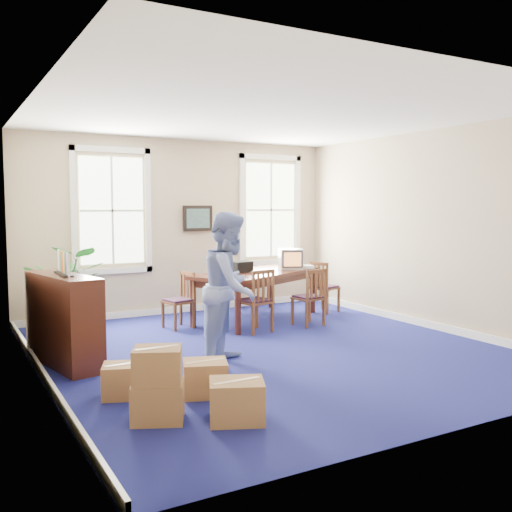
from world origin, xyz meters
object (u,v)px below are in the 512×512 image
credenza (63,318)px  conference_table (257,296)px  man (230,287)px  potted_plant (68,288)px  crt_tv (291,259)px  chair_near_left (255,300)px  cardboard_boxes (173,377)px

credenza → conference_table: bearing=9.0°
man → potted_plant: size_ratio=1.39×
potted_plant → crt_tv: bearing=-10.0°
conference_table → chair_near_left: 0.99m
man → credenza: bearing=108.7°
conference_table → credenza: bearing=175.5°
cardboard_boxes → man: bearing=47.0°
crt_tv → potted_plant: (-3.77, 0.66, -0.34)m
conference_table → crt_tv: bearing=-20.6°
chair_near_left → credenza: bearing=-0.9°
crt_tv → cardboard_boxes: bearing=-112.7°
crt_tv → man: size_ratio=0.23×
potted_plant → cardboard_boxes: 4.33m
chair_near_left → cardboard_boxes: bearing=38.9°
crt_tv → credenza: bearing=-139.8°
crt_tv → potted_plant: 3.85m
crt_tv → man: bearing=-113.9°
crt_tv → chair_near_left: crt_tv is taller
chair_near_left → crt_tv: bearing=-153.7°
conference_table → credenza: (-3.49, -1.31, 0.16)m
man → credenza: size_ratio=1.28×
man → credenza: 2.11m
conference_table → potted_plant: potted_plant is taller
conference_table → man: 2.76m
chair_near_left → man: size_ratio=0.53×
credenza → cardboard_boxes: (0.57, -2.29, -0.22)m
credenza → cardboard_boxes: bearing=-87.5°
cardboard_boxes → credenza: bearing=104.0°
conference_table → cardboard_boxes: size_ratio=1.96×
crt_tv → chair_near_left: (-1.24, -0.90, -0.53)m
chair_near_left → potted_plant: potted_plant is taller
cardboard_boxes → crt_tv: bearing=44.9°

